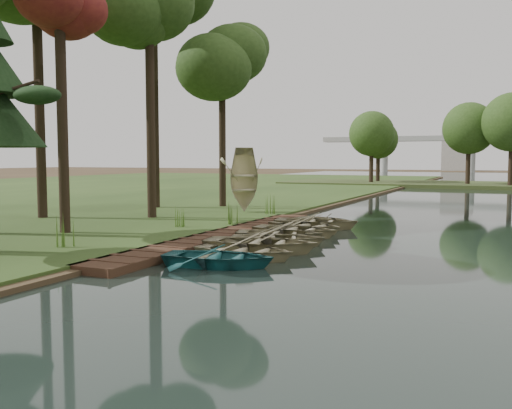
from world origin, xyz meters
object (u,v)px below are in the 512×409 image
at_px(rowboat_0, 219,255).
at_px(rowboat_1, 245,248).
at_px(boardwalk, 223,237).
at_px(stored_rowboat, 243,205).
at_px(rowboat_2, 261,241).

distance_m(rowboat_0, rowboat_1, 1.50).
bearing_deg(boardwalk, stored_rowboat, 110.26).
relative_size(boardwalk, rowboat_0, 4.71).
distance_m(rowboat_1, stored_rowboat, 13.56).
height_order(rowboat_1, stored_rowboat, stored_rowboat).
bearing_deg(rowboat_2, boardwalk, 39.77).
height_order(rowboat_2, stored_rowboat, stored_rowboat).
relative_size(rowboat_0, stored_rowboat, 0.95).
distance_m(rowboat_1, rowboat_2, 1.34).
bearing_deg(stored_rowboat, rowboat_1, -110.95).
distance_m(boardwalk, rowboat_0, 5.88).
bearing_deg(rowboat_0, rowboat_1, -16.21).
relative_size(rowboat_0, rowboat_2, 0.86).
xyz_separation_m(boardwalk, rowboat_2, (2.75, -2.42, 0.31)).
bearing_deg(rowboat_0, stored_rowboat, 12.74).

